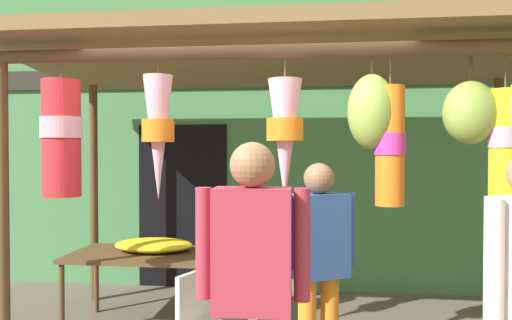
{
  "coord_description": "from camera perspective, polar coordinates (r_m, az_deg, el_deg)",
  "views": [
    {
      "loc": [
        0.53,
        -3.61,
        1.69
      ],
      "look_at": [
        -0.02,
        1.03,
        1.6
      ],
      "focal_mm": 35.02,
      "sensor_mm": 36.0,
      "label": 1
    }
  ],
  "objects": [
    {
      "name": "display_table",
      "position": [
        4.96,
        -12.47,
        -11.03
      ],
      "size": [
        1.42,
        0.81,
        0.71
      ],
      "color": "brown",
      "rests_on": "ground_plane"
    },
    {
      "name": "vendor_in_orange",
      "position": [
        3.63,
        7.17,
        -10.8
      ],
      "size": [
        0.54,
        0.38,
        1.6
      ],
      "color": "orange",
      "rests_on": "ground_plane"
    },
    {
      "name": "shop_facade",
      "position": [
        6.14,
        1.74,
        4.7
      ],
      "size": [
        12.23,
        0.29,
        4.14
      ],
      "color": "#47844C",
      "rests_on": "ground_plane"
    },
    {
      "name": "flower_heap_on_table",
      "position": [
        4.98,
        -11.47,
        -9.51
      ],
      "size": [
        0.76,
        0.53,
        0.12
      ],
      "color": "yellow",
      "rests_on": "display_table"
    },
    {
      "name": "shopper_by_bananas",
      "position": [
        2.64,
        -0.41,
        -13.35
      ],
      "size": [
        0.59,
        0.24,
        1.73
      ],
      "color": "#4C8E7A",
      "rests_on": "ground_plane"
    },
    {
      "name": "market_stall_canopy",
      "position": [
        4.36,
        3.61,
        9.21
      ],
      "size": [
        4.82,
        2.14,
        2.69
      ],
      "color": "brown",
      "rests_on": "ground_plane"
    }
  ]
}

